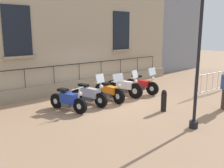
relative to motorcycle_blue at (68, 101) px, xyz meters
The scene contains 11 objects.
ground_plane 2.20m from the motorcycle_blue, 92.30° to the left, with size 60.00×60.00×0.00m, color #9E7A5B.
building_facade 4.64m from the motorcycle_blue, 143.85° to the left, with size 0.82×13.57×6.73m.
motorcycle_blue is the anchor object (origin of this frame).
motorcycle_silver 1.14m from the motorcycle_blue, 99.12° to the left, with size 2.00×0.61×1.39m.
motorcycle_orange 2.15m from the motorcycle_blue, 92.25° to the left, with size 1.97×0.67×1.32m.
motorcycle_white 3.17m from the motorcycle_blue, 93.85° to the left, with size 1.95×0.74×1.32m.
motorcycle_red 4.28m from the motorcycle_blue, 91.64° to the left, with size 1.91×0.72×1.34m.
lamppost 5.16m from the motorcycle_blue, 28.21° to the left, with size 0.30×0.30×4.76m.
crowd_barrier 7.12m from the motorcycle_blue, 72.78° to the left, with size 0.17×2.53×1.05m.
bollard 3.73m from the motorcycle_blue, 49.46° to the left, with size 0.21×0.21×0.87m.
distant_building 13.00m from the motorcycle_blue, 112.29° to the left, with size 3.07×5.23×8.65m.
Camera 1 is at (8.41, -6.89, 3.11)m, focal length 40.21 mm.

